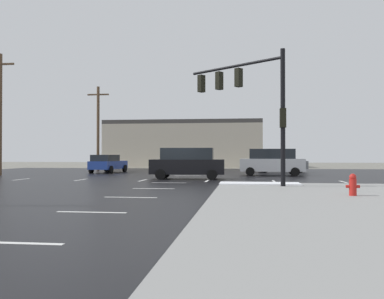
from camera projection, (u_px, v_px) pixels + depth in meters
The scene contains 13 objects.
ground_plane at pixel (175, 181), 25.31m from camera, with size 120.00×120.00×0.00m, color slate.
road_asphalt at pixel (175, 181), 25.31m from camera, with size 44.00×44.00×0.02m, color black.
snow_strip_curbside at pixel (260, 183), 20.73m from camera, with size 4.00×1.60×0.06m, color white.
lane_markings at pixel (191, 182), 23.80m from camera, with size 36.15×36.15×0.01m.
traffic_signal_mast at pixel (250, 95), 20.67m from camera, with size 4.81×3.71×6.46m.
fire_hydrant at pixel (353, 185), 14.86m from camera, with size 0.48×0.26×0.79m.
strip_building_background at pixel (185, 144), 54.33m from camera, with size 19.91×8.00×5.95m.
sedan_grey at pixel (279, 163), 36.86m from camera, with size 4.63×2.27×1.58m.
suv_silver at pixel (272, 162), 31.40m from camera, with size 4.89×2.29×2.03m.
sedan_blue at pixel (108, 163), 36.38m from camera, with size 2.39×4.67×1.58m.
suv_black at pixel (188, 163), 27.00m from camera, with size 4.89×2.30×2.03m.
utility_pole_far at pixel (0, 112), 31.64m from camera, with size 2.20×0.28×9.37m.
utility_pole_distant at pixel (98, 127), 41.46m from camera, with size 2.20×0.28×8.46m.
Camera 1 is at (4.18, -25.01, 1.62)m, focal length 38.63 mm.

